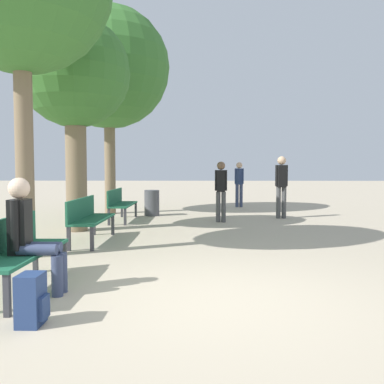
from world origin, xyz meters
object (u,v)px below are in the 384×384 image
pedestrian_mid (281,183)px  trash_bin (152,203)px  pedestrian_far (239,181)px  bench_row_0 (15,248)px  person_seated (31,233)px  bench_row_1 (88,216)px  tree_row_1 (75,76)px  backpack (32,300)px  tree_row_2 (109,68)px  bench_row_2 (120,202)px  pedestrian_near (221,188)px

pedestrian_mid → trash_bin: 3.84m
pedestrian_far → bench_row_0: bearing=-108.7°
person_seated → pedestrian_far: bearing=72.7°
bench_row_1 → tree_row_1: size_ratio=0.38×
backpack → tree_row_2: bearing=97.6°
bench_row_0 → bench_row_1: bearing=90.0°
bench_row_2 → pedestrian_mid: (4.47, 0.67, 0.49)m
bench_row_1 → person_seated: (0.24, -3.39, 0.20)m
pedestrian_mid → backpack: bearing=-114.9°
person_seated → pedestrian_mid: bearing=60.0°
person_seated → trash_bin: (0.48, 7.91, -0.33)m
bench_row_1 → person_seated: bearing=-86.0°
bench_row_2 → pedestrian_near: pedestrian_near is taller
person_seated → bench_row_1: bearing=94.0°
bench_row_2 → tree_row_1: 3.55m
tree_row_1 → pedestrian_mid: (5.11, 2.48, -2.49)m
person_seated → pedestrian_far: pedestrian_far is taller
backpack → bench_row_0: bearing=119.7°
tree_row_2 → pedestrian_mid: size_ratio=3.63×
bench_row_1 → pedestrian_far: size_ratio=1.13×
bench_row_0 → tree_row_2: bearing=94.4°
tree_row_1 → person_seated: (0.88, -4.85, -2.79)m
tree_row_2 → pedestrian_mid: 6.29m
tree_row_1 → tree_row_2: tree_row_2 is taller
bench_row_0 → pedestrian_far: (3.58, 10.57, 0.42)m
backpack → person_seated: bearing=111.8°
bench_row_1 → trash_bin: size_ratio=2.41×
tree_row_2 → tree_row_1: bearing=-90.0°
bench_row_1 → trash_bin: bearing=80.9°
pedestrian_near → pedestrian_far: size_ratio=0.98×
pedestrian_mid → trash_bin: pedestrian_mid is taller
pedestrian_near → tree_row_2: bearing=149.0°
person_seated → pedestrian_mid: size_ratio=0.76×
pedestrian_far → person_seated: bearing=-107.3°
pedestrian_near → pedestrian_far: (0.86, 4.25, 0.02)m
tree_row_2 → backpack: size_ratio=13.26×
person_seated → bench_row_0: bearing=151.3°
trash_bin → person_seated: bearing=-93.5°
backpack → trash_bin: trash_bin is taller
bench_row_0 → backpack: 1.29m
person_seated → pedestrian_far: 11.21m
pedestrian_near → pedestrian_mid: 1.96m
tree_row_1 → bench_row_0: bearing=-82.2°
bench_row_2 → pedestrian_mid: 4.55m
bench_row_0 → person_seated: (0.24, -0.13, 0.20)m
pedestrian_near → bench_row_0: bearing=-113.3°
backpack → trash_bin: 8.87m
tree_row_1 → backpack: bearing=-77.7°
bench_row_0 → bench_row_2: size_ratio=1.00×
bench_row_2 → pedestrian_far: 5.42m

